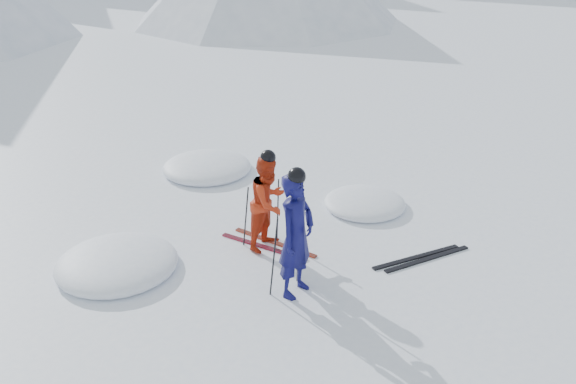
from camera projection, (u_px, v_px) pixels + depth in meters
ground at (373, 235)px, 10.86m from camera, size 160.00×160.00×0.00m
skier_blue at (296, 236)px, 8.85m from camera, size 0.82×0.67×1.93m
skier_red at (269, 202)px, 10.19m from camera, size 0.97×0.86×1.65m
pole_blue_left at (274, 257)px, 8.93m from camera, size 0.13×0.09×1.28m
pole_blue_right at (299, 243)px, 9.30m from camera, size 0.13×0.08×1.29m
pole_red_left at (246, 217)px, 10.32m from camera, size 0.11×0.09×1.10m
pole_red_right at (278, 209)px, 10.58m from camera, size 0.11×0.08×1.10m
ski_worn_left at (264, 247)px, 10.46m from camera, size 0.71×1.61×0.03m
ski_worn_right at (275, 242)px, 10.60m from camera, size 0.60×1.65×0.03m
ski_loose_a at (416, 257)px, 10.15m from camera, size 1.68×0.44×0.03m
ski_loose_b at (427, 259)px, 10.09m from camera, size 1.69×0.38×0.03m
snow_lumps at (211, 211)px, 11.74m from camera, size 6.54×5.20×0.43m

